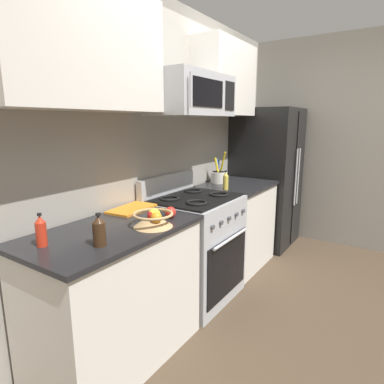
{
  "coord_description": "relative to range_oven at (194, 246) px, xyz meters",
  "views": [
    {
      "loc": [
        -2.31,
        -0.77,
        1.56
      ],
      "look_at": [
        -0.24,
        0.58,
        1.03
      ],
      "focal_mm": 30.52,
      "sensor_mm": 36.0,
      "label": 1
    }
  ],
  "objects": [
    {
      "name": "microwave",
      "position": [
        -0.0,
        0.03,
        1.3
      ],
      "size": [
        0.8,
        0.44,
        0.34
      ],
      "color": "#B2B5BA"
    },
    {
      "name": "upper_cabinets_left",
      "position": [
        -0.96,
        0.17,
        1.52
      ],
      "size": [
        1.12,
        0.34,
        0.72
      ],
      "color": "silver"
    },
    {
      "name": "bottle_hot_sauce",
      "position": [
        -1.37,
        0.09,
        0.52
      ],
      "size": [
        0.06,
        0.06,
        0.18
      ],
      "color": "red",
      "rests_on": "counter_left"
    },
    {
      "name": "utensil_crock",
      "position": [
        0.8,
        0.19,
        0.51
      ],
      "size": [
        0.18,
        0.18,
        0.34
      ],
      "color": "white",
      "rests_on": "counter_right"
    },
    {
      "name": "refrigerator",
      "position": [
        1.67,
        -0.02,
        0.39
      ],
      "size": [
        0.77,
        0.76,
        1.72
      ],
      "color": "black",
      "rests_on": "ground"
    },
    {
      "name": "counter_left",
      "position": [
        -0.96,
        -0.0,
        -0.02
      ],
      "size": [
        1.13,
        0.65,
        0.91
      ],
      "color": "silver",
      "rests_on": "ground"
    },
    {
      "name": "counter_right",
      "position": [
        0.83,
        -0.0,
        -0.02
      ],
      "size": [
        0.88,
        0.65,
        0.91
      ],
      "color": "silver",
      "rests_on": "ground"
    },
    {
      "name": "wall_right",
      "position": [
        2.16,
        -0.71,
        0.83
      ],
      "size": [
        0.1,
        8.0,
        2.6
      ],
      "primitive_type": "cube",
      "color": "#9E998E",
      "rests_on": "ground"
    },
    {
      "name": "cutting_board",
      "position": [
        -0.55,
        0.21,
        0.45
      ],
      "size": [
        0.42,
        0.25,
        0.02
      ],
      "primitive_type": "cube",
      "rotation": [
        0.0,
        0.0,
        0.1
      ],
      "color": "orange",
      "rests_on": "counter_left"
    },
    {
      "name": "wall_back",
      "position": [
        0.0,
        0.39,
        0.83
      ],
      "size": [
        8.0,
        0.1,
        2.6
      ],
      "primitive_type": "cube",
      "color": "#9E998E",
      "rests_on": "ground"
    },
    {
      "name": "bottle_soy",
      "position": [
        -1.19,
        -0.16,
        0.52
      ],
      "size": [
        0.07,
        0.07,
        0.18
      ],
      "color": "#382314",
      "rests_on": "counter_left"
    },
    {
      "name": "ground_plane",
      "position": [
        0.0,
        -0.71,
        -0.47
      ],
      "size": [
        16.0,
        16.0,
        0.0
      ],
      "primitive_type": "plane",
      "color": "#473828"
    },
    {
      "name": "fruit_basket",
      "position": [
        -0.78,
        -0.19,
        0.49
      ],
      "size": [
        0.26,
        0.26,
        0.12
      ],
      "color": "tan",
      "rests_on": "counter_left"
    },
    {
      "name": "upper_cabinets_right",
      "position": [
        0.83,
        0.17,
        1.52
      ],
      "size": [
        0.87,
        0.34,
        0.72
      ],
      "color": "silver"
    },
    {
      "name": "range_oven",
      "position": [
        0.0,
        0.0,
        0.0
      ],
      "size": [
        0.76,
        0.69,
        1.09
      ],
      "color": "#B2B5BA",
      "rests_on": "ground"
    },
    {
      "name": "bottle_oil",
      "position": [
        0.51,
        -0.04,
        0.52
      ],
      "size": [
        0.05,
        0.05,
        0.19
      ],
      "color": "gold",
      "rests_on": "counter_right"
    },
    {
      "name": "apple_loose",
      "position": [
        -0.57,
        -0.17,
        0.48
      ],
      "size": [
        0.08,
        0.08,
        0.08
      ],
      "primitive_type": "sphere",
      "color": "red",
      "rests_on": "counter_left"
    }
  ]
}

